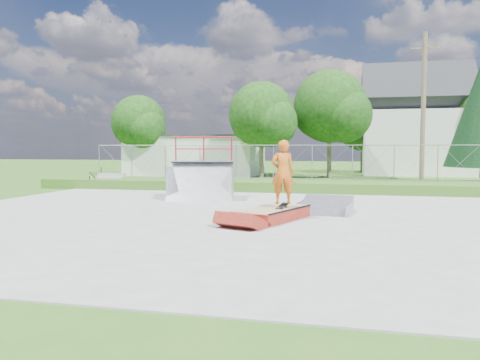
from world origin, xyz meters
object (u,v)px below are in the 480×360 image
object	(u,v)px
flat_bank_ramp	(325,206)
skater	(283,174)
grind_box	(272,214)
quarter_pipe	(201,168)

from	to	relation	value
flat_bank_ramp	skater	size ratio (longest dim) A/B	0.92
grind_box	quarter_pipe	size ratio (longest dim) A/B	1.09
grind_box	flat_bank_ramp	size ratio (longest dim) A/B	1.64
grind_box	skater	size ratio (longest dim) A/B	1.51
grind_box	flat_bank_ramp	distance (m)	2.34
grind_box	skater	distance (m)	1.22
skater	quarter_pipe	bearing A→B (deg)	-63.94
flat_bank_ramp	skater	distance (m)	2.38
grind_box	flat_bank_ramp	xyz separation A→B (m)	(1.46, 1.83, 0.06)
grind_box	skater	xyz separation A→B (m)	(0.29, 0.09, 1.18)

